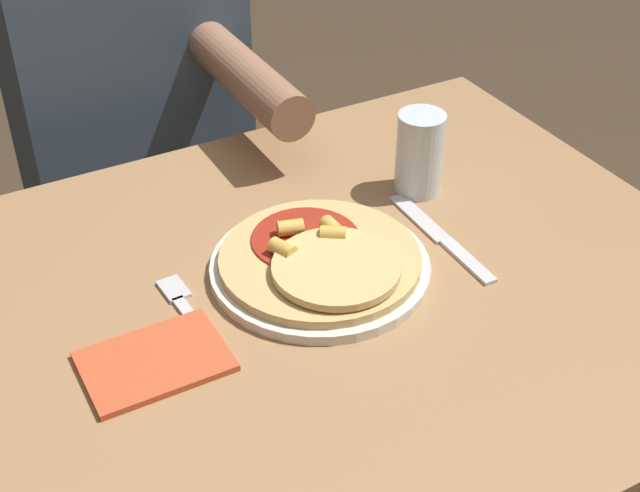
{
  "coord_description": "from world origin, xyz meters",
  "views": [
    {
      "loc": [
        -0.44,
        -0.74,
        1.45
      ],
      "look_at": [
        -0.02,
        0.03,
        0.8
      ],
      "focal_mm": 50.0,
      "sensor_mm": 36.0,
      "label": 1
    }
  ],
  "objects": [
    {
      "name": "person_diner",
      "position": [
        -0.06,
        0.65,
        0.7
      ],
      "size": [
        0.38,
        0.52,
        1.2
      ],
      "color": "#2D2D38",
      "rests_on": "ground_plane"
    },
    {
      "name": "knife",
      "position": [
        0.15,
        0.01,
        0.77
      ],
      "size": [
        0.02,
        0.22,
        0.0
      ],
      "color": "silver",
      "rests_on": "dining_table"
    },
    {
      "name": "pizza",
      "position": [
        -0.02,
        0.03,
        0.79
      ],
      "size": [
        0.25,
        0.25,
        0.04
      ],
      "color": "tan",
      "rests_on": "plate"
    },
    {
      "name": "fork",
      "position": [
        -0.19,
        0.03,
        0.77
      ],
      "size": [
        0.03,
        0.18,
        0.0
      ],
      "color": "silver",
      "rests_on": "dining_table"
    },
    {
      "name": "napkin",
      "position": [
        -0.26,
        -0.03,
        0.77
      ],
      "size": [
        0.16,
        0.11,
        0.01
      ],
      "color": "#C6512D",
      "rests_on": "dining_table"
    },
    {
      "name": "drinking_glass",
      "position": [
        0.19,
        0.13,
        0.82
      ],
      "size": [
        0.07,
        0.07,
        0.12
      ],
      "color": "silver",
      "rests_on": "dining_table"
    },
    {
      "name": "plate",
      "position": [
        -0.02,
        0.03,
        0.77
      ],
      "size": [
        0.27,
        0.27,
        0.01
      ],
      "color": "silver",
      "rests_on": "dining_table"
    },
    {
      "name": "dining_table",
      "position": [
        0.0,
        0.0,
        0.63
      ],
      "size": [
        0.93,
        0.8,
        0.76
      ],
      "color": "#9E754C",
      "rests_on": "ground_plane"
    }
  ]
}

